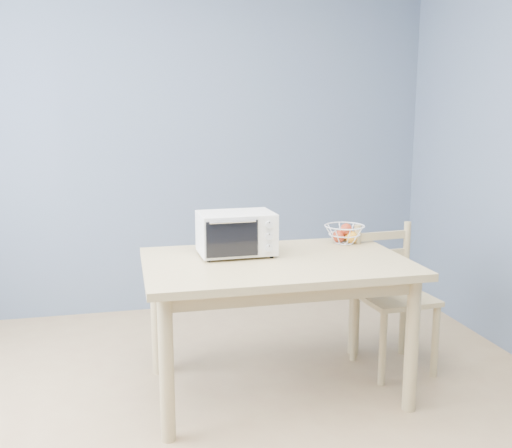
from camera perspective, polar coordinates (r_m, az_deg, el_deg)
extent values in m
cube|color=slate|center=(4.41, -8.27, 7.99)|extent=(4.00, 0.01, 2.60)
cube|color=tan|center=(3.06, 2.00, -3.94)|extent=(1.40, 0.90, 0.04)
cylinder|color=tan|center=(2.74, -8.94, -14.20)|extent=(0.07, 0.07, 0.71)
cylinder|color=tan|center=(3.07, 15.30, -11.63)|extent=(0.07, 0.07, 0.71)
cylinder|color=tan|center=(3.43, -9.89, -9.02)|extent=(0.07, 0.07, 0.71)
cylinder|color=tan|center=(3.70, 9.84, -7.53)|extent=(0.07, 0.07, 0.71)
cube|color=white|center=(3.12, -2.00, -0.87)|extent=(0.42, 0.29, 0.23)
cube|color=black|center=(3.11, -2.97, -0.96)|extent=(0.27, 0.24, 0.18)
cube|color=black|center=(2.98, -2.40, -1.50)|extent=(0.28, 0.02, 0.19)
cylinder|color=silver|center=(2.94, -2.34, 0.21)|extent=(0.25, 0.02, 0.01)
cube|color=white|center=(3.03, 1.25, -1.22)|extent=(0.11, 0.01, 0.21)
cylinder|color=black|center=(3.01, -4.72, -3.66)|extent=(0.02, 0.02, 0.01)
cylinder|color=black|center=(3.09, 1.57, -3.26)|extent=(0.02, 0.02, 0.01)
cylinder|color=black|center=(3.21, -5.40, -2.76)|extent=(0.02, 0.02, 0.01)
cylinder|color=black|center=(3.29, 0.53, -2.40)|extent=(0.02, 0.02, 0.01)
cylinder|color=silver|center=(3.01, 1.32, -0.08)|extent=(0.04, 0.02, 0.04)
cylinder|color=silver|center=(3.02, 1.31, -1.26)|extent=(0.04, 0.02, 0.04)
cylinder|color=silver|center=(3.03, 1.31, -2.43)|extent=(0.04, 0.02, 0.04)
torus|color=white|center=(3.45, 8.85, -0.19)|extent=(0.26, 0.26, 0.01)
torus|color=white|center=(3.46, 8.83, -1.02)|extent=(0.20, 0.20, 0.01)
torus|color=white|center=(3.47, 8.80, -1.85)|extent=(0.12, 0.12, 0.01)
sphere|color=#B41D18|center=(3.46, 8.26, -1.25)|extent=(0.07, 0.07, 0.07)
sphere|color=orange|center=(3.46, 9.51, -1.31)|extent=(0.07, 0.07, 0.07)
sphere|color=#EDAE5C|center=(3.51, 8.61, -1.14)|extent=(0.07, 0.07, 0.07)
sphere|color=#B41D18|center=(3.45, 9.02, -0.50)|extent=(0.07, 0.07, 0.07)
cube|color=tan|center=(3.51, 13.74, -7.15)|extent=(0.43, 0.43, 0.03)
cylinder|color=tan|center=(3.36, 12.56, -12.07)|extent=(0.04, 0.04, 0.43)
cylinder|color=tan|center=(3.54, 17.48, -11.13)|extent=(0.04, 0.04, 0.43)
cylinder|color=tan|center=(3.64, 9.79, -10.15)|extent=(0.04, 0.04, 0.43)
cylinder|color=tan|center=(3.81, 14.47, -9.40)|extent=(0.04, 0.04, 0.43)
cylinder|color=tan|center=(3.51, 10.02, -3.56)|extent=(0.04, 0.04, 0.43)
cylinder|color=tan|center=(3.68, 14.78, -3.08)|extent=(0.04, 0.04, 0.43)
cube|color=tan|center=(3.62, 12.40, -4.72)|extent=(0.35, 0.05, 0.05)
cube|color=tan|center=(3.59, 12.47, -2.94)|extent=(0.35, 0.05, 0.05)
cube|color=tan|center=(3.56, 12.55, -1.15)|extent=(0.35, 0.05, 0.05)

